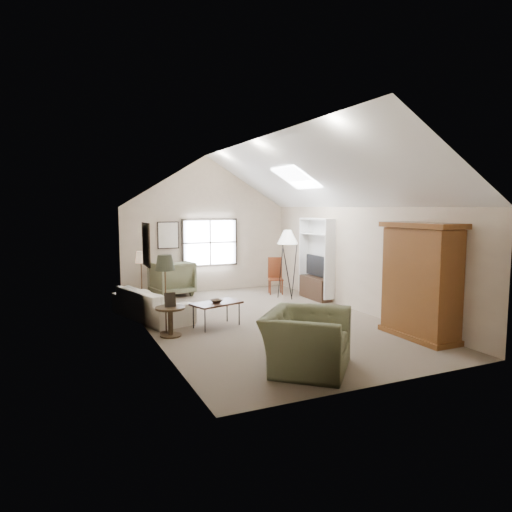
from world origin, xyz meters
name	(u,v)px	position (x,y,z in m)	size (l,w,h in m)	color
room_shell	(264,174)	(0.00, 0.00, 3.21)	(5.01, 8.01, 4.00)	#716150
window	(210,243)	(0.10, 3.96, 1.45)	(1.72, 0.08, 1.42)	black
skylight	(296,177)	(1.30, 0.90, 3.22)	(0.80, 1.20, 0.52)	white
wall_art	(158,240)	(-1.88, 1.94, 1.73)	(1.97, 3.71, 0.88)	black
armoire	(421,281)	(2.18, -2.40, 1.10)	(0.60, 1.50, 2.20)	brown
tv_alcove	(316,257)	(2.34, 1.60, 1.15)	(0.32, 1.30, 2.10)	white
media_console	(315,288)	(2.32, 1.60, 0.30)	(0.34, 1.18, 0.60)	#382316
tv_panel	(316,266)	(2.32, 1.60, 0.92)	(0.05, 0.90, 0.55)	black
sofa	(152,303)	(-2.20, 1.25, 0.34)	(2.30, 0.90, 0.67)	beige
armchair_near	(306,341)	(-0.68, -3.01, 0.45)	(1.38, 1.21, 0.90)	#5A6245
armchair_far	(171,278)	(-1.15, 3.70, 0.49)	(1.05, 1.08, 0.99)	#5B5F42
coffee_table	(217,315)	(-1.11, -0.06, 0.26)	(1.01, 0.56, 0.52)	#3E2119
bowl	(216,301)	(-1.11, -0.06, 0.55)	(0.24, 0.24, 0.06)	#3C2C18
side_table	(170,322)	(-2.16, -0.35, 0.29)	(0.58, 0.58, 0.58)	#392917
side_chair	(276,276)	(1.65, 2.68, 0.53)	(0.41, 0.41, 1.05)	brown
tripod_lamp	(287,264)	(1.66, 1.99, 0.96)	(0.56, 0.56, 1.92)	white
dark_lamp	(166,294)	(-2.20, -0.15, 0.80)	(0.38, 0.38, 1.61)	#292D1F
tan_lamp	(142,279)	(-2.20, 2.45, 0.72)	(0.29, 0.29, 1.44)	tan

